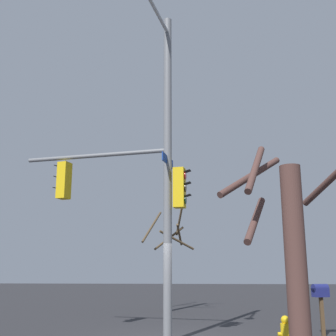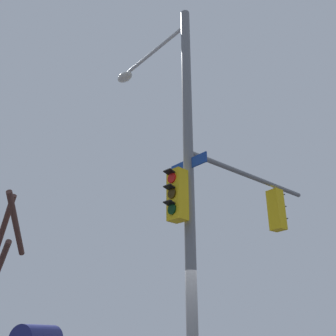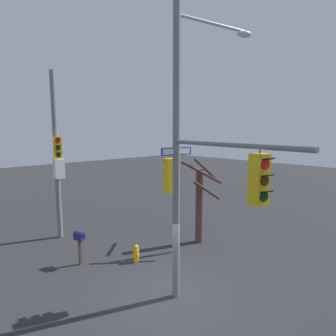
# 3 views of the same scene
# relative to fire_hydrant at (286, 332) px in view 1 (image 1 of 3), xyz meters

# --- Properties ---
(main_signal_pole_assembly) EXTENTS (5.03, 4.01, 9.21)m
(main_signal_pole_assembly) POSITION_rel_fire_hydrant_xyz_m (-3.49, 0.50, 4.51)
(main_signal_pole_assembly) COLOR slate
(main_signal_pole_assembly) RESTS_ON ground
(fire_hydrant) EXTENTS (0.38, 0.24, 0.73)m
(fire_hydrant) POSITION_rel_fire_hydrant_xyz_m (0.00, 0.00, 0.00)
(fire_hydrant) COLOR yellow
(fire_hydrant) RESTS_ON ground
(mailbox) EXTENTS (0.49, 0.36, 1.41)m
(mailbox) POSITION_rel_fire_hydrant_xyz_m (1.38, 1.81, 0.76)
(mailbox) COLOR #4C3823
(mailbox) RESTS_ON ground
(bare_tree_behind_pole) EXTENTS (2.36, 2.36, 5.08)m
(bare_tree_behind_pole) POSITION_rel_fire_hydrant_xyz_m (-3.42, 8.49, 2.19)
(bare_tree_behind_pole) COLOR brown
(bare_tree_behind_pole) RESTS_ON ground
(bare_tree_across_street) EXTENTS (2.58, 1.89, 4.23)m
(bare_tree_across_street) POSITION_rel_fire_hydrant_xyz_m (-0.47, -3.45, 1.78)
(bare_tree_across_street) COLOR #51352F
(bare_tree_across_street) RESTS_ON ground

